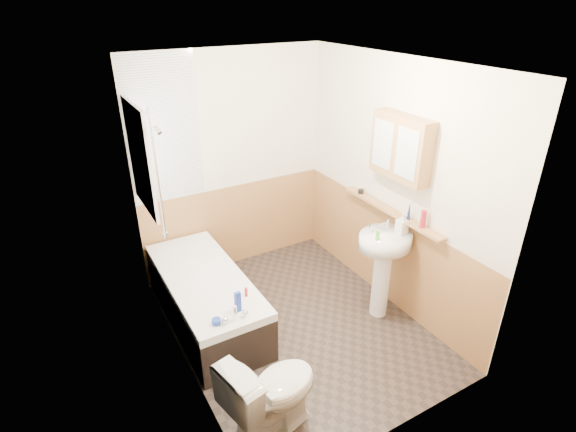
# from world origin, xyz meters

# --- Properties ---
(floor) EXTENTS (2.80, 2.80, 0.00)m
(floor) POSITION_xyz_m (0.00, 0.00, 0.00)
(floor) COLOR #2A221E
(floor) RESTS_ON ground
(ceiling) EXTENTS (2.80, 2.80, 0.00)m
(ceiling) POSITION_xyz_m (0.00, 0.00, 2.50)
(ceiling) COLOR white
(ceiling) RESTS_ON ground
(wall_back) EXTENTS (2.20, 0.02, 2.50)m
(wall_back) POSITION_xyz_m (0.00, 1.41, 1.25)
(wall_back) COLOR #EFE5C6
(wall_back) RESTS_ON ground
(wall_front) EXTENTS (2.20, 0.02, 2.50)m
(wall_front) POSITION_xyz_m (0.00, -1.41, 1.25)
(wall_front) COLOR #EFE5C6
(wall_front) RESTS_ON ground
(wall_left) EXTENTS (0.02, 2.80, 2.50)m
(wall_left) POSITION_xyz_m (-1.11, 0.00, 1.25)
(wall_left) COLOR #EFE5C6
(wall_left) RESTS_ON ground
(wall_right) EXTENTS (0.02, 2.80, 2.50)m
(wall_right) POSITION_xyz_m (1.11, 0.00, 1.25)
(wall_right) COLOR #EFE5C6
(wall_right) RESTS_ON ground
(wainscot_right) EXTENTS (0.01, 2.80, 1.00)m
(wainscot_right) POSITION_xyz_m (1.09, 0.00, 0.50)
(wainscot_right) COLOR #B07C48
(wainscot_right) RESTS_ON wall_right
(wainscot_front) EXTENTS (2.20, 0.01, 1.00)m
(wainscot_front) POSITION_xyz_m (0.00, -1.39, 0.50)
(wainscot_front) COLOR #B07C48
(wainscot_front) RESTS_ON wall_front
(wainscot_back) EXTENTS (2.20, 0.01, 1.00)m
(wainscot_back) POSITION_xyz_m (0.00, 1.39, 0.50)
(wainscot_back) COLOR #B07C48
(wainscot_back) RESTS_ON wall_back
(tile_cladding_left) EXTENTS (0.01, 2.80, 2.50)m
(tile_cladding_left) POSITION_xyz_m (-1.09, 0.00, 1.25)
(tile_cladding_left) COLOR white
(tile_cladding_left) RESTS_ON wall_left
(tile_return_back) EXTENTS (0.75, 0.01, 1.50)m
(tile_return_back) POSITION_xyz_m (-0.73, 1.39, 1.75)
(tile_return_back) COLOR white
(tile_return_back) RESTS_ON wall_back
(window) EXTENTS (0.03, 0.79, 0.99)m
(window) POSITION_xyz_m (-1.06, 0.95, 1.65)
(window) COLOR white
(window) RESTS_ON wall_left
(bathtub) EXTENTS (0.70, 1.70, 0.67)m
(bathtub) POSITION_xyz_m (-0.73, 0.51, 0.28)
(bathtub) COLOR black
(bathtub) RESTS_ON floor
(shower_riser) EXTENTS (0.10, 0.08, 1.14)m
(shower_riser) POSITION_xyz_m (-1.04, 0.45, 1.73)
(shower_riser) COLOR silver
(shower_riser) RESTS_ON wall_left
(toilet) EXTENTS (0.83, 0.58, 0.74)m
(toilet) POSITION_xyz_m (-0.76, -0.94, 0.37)
(toilet) COLOR white
(toilet) RESTS_ON floor
(sink) EXTENTS (0.54, 0.44, 1.04)m
(sink) POSITION_xyz_m (0.84, -0.26, 0.66)
(sink) COLOR white
(sink) RESTS_ON floor
(pine_shelf) EXTENTS (0.10, 1.35, 0.03)m
(pine_shelf) POSITION_xyz_m (1.04, -0.08, 1.04)
(pine_shelf) COLOR #B07C48
(pine_shelf) RESTS_ON wall_right
(medicine_cabinet) EXTENTS (0.16, 0.65, 0.59)m
(medicine_cabinet) POSITION_xyz_m (1.01, -0.14, 1.72)
(medicine_cabinet) COLOR #B07C48
(medicine_cabinet) RESTS_ON wall_right
(foam_can) EXTENTS (0.05, 0.05, 0.17)m
(foam_can) POSITION_xyz_m (1.04, -0.50, 1.14)
(foam_can) COLOR maroon
(foam_can) RESTS_ON pine_shelf
(green_bottle) EXTENTS (0.04, 0.04, 0.19)m
(green_bottle) POSITION_xyz_m (1.04, -0.32, 1.15)
(green_bottle) COLOR navy
(green_bottle) RESTS_ON pine_shelf
(black_jar) EXTENTS (0.08, 0.08, 0.04)m
(black_jar) POSITION_xyz_m (1.04, 0.40, 1.08)
(black_jar) COLOR black
(black_jar) RESTS_ON pine_shelf
(soap_bottle) EXTENTS (0.10, 0.21, 0.10)m
(soap_bottle) POSITION_xyz_m (0.98, -0.31, 0.98)
(soap_bottle) COLOR silver
(soap_bottle) RESTS_ON sink
(clear_bottle) EXTENTS (0.05, 0.05, 0.10)m
(clear_bottle) POSITION_xyz_m (0.69, -0.30, 0.98)
(clear_bottle) COLOR #59C647
(clear_bottle) RESTS_ON sink
(blue_gel) EXTENTS (0.05, 0.04, 0.19)m
(blue_gel) POSITION_xyz_m (-0.66, -0.14, 0.63)
(blue_gel) COLOR #19339E
(blue_gel) RESTS_ON bathtub
(cream_jar) EXTENTS (0.10, 0.10, 0.05)m
(cream_jar) POSITION_xyz_m (-0.88, -0.21, 0.55)
(cream_jar) COLOR #19339E
(cream_jar) RESTS_ON bathtub
(orange_bottle) EXTENTS (0.03, 0.03, 0.09)m
(orange_bottle) POSITION_xyz_m (-0.51, 0.02, 0.57)
(orange_bottle) COLOR maroon
(orange_bottle) RESTS_ON bathtub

